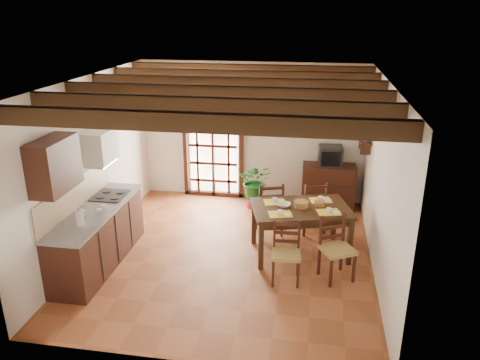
% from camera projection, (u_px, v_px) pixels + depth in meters
% --- Properties ---
extents(ground_plane, '(5.00, 5.00, 0.00)m').
position_uv_depth(ground_plane, '(230.00, 254.00, 7.62)').
color(ground_plane, brown).
extents(room_shell, '(4.52, 5.02, 2.81)m').
position_uv_depth(room_shell, '(229.00, 147.00, 6.99)').
color(room_shell, silver).
rests_on(room_shell, ground_plane).
extents(ceiling_beams, '(4.50, 4.34, 0.20)m').
position_uv_depth(ceiling_beams, '(229.00, 88.00, 6.68)').
color(ceiling_beams, black).
rests_on(ceiling_beams, room_shell).
extents(french_door, '(1.26, 0.11, 2.32)m').
position_uv_depth(french_door, '(213.00, 142.00, 9.59)').
color(french_door, white).
rests_on(french_door, ground_plane).
extents(kitchen_counter, '(0.64, 2.25, 1.38)m').
position_uv_depth(kitchen_counter, '(98.00, 236.00, 7.20)').
color(kitchen_counter, '#321710').
rests_on(kitchen_counter, ground_plane).
extents(upper_cabinet, '(0.35, 0.80, 0.70)m').
position_uv_depth(upper_cabinet, '(54.00, 165.00, 6.09)').
color(upper_cabinet, '#321710').
rests_on(upper_cabinet, room_shell).
extents(range_hood, '(0.38, 0.60, 0.54)m').
position_uv_depth(range_hood, '(99.00, 147.00, 7.28)').
color(range_hood, white).
rests_on(range_hood, room_shell).
extents(counter_items, '(0.50, 1.43, 0.25)m').
position_uv_depth(counter_items, '(97.00, 205.00, 7.11)').
color(counter_items, black).
rests_on(counter_items, kitchen_counter).
extents(dining_table, '(1.71, 1.33, 0.82)m').
position_uv_depth(dining_table, '(301.00, 213.00, 7.40)').
color(dining_table, '#321F10').
rests_on(dining_table, ground_plane).
extents(chair_near_left, '(0.44, 0.42, 0.90)m').
position_uv_depth(chair_near_left, '(286.00, 263.00, 6.80)').
color(chair_near_left, '#A88C47').
rests_on(chair_near_left, ground_plane).
extents(chair_near_right, '(0.59, 0.58, 0.96)m').
position_uv_depth(chair_near_right, '(336.00, 260.00, 6.86)').
color(chair_near_right, '#A88C47').
rests_on(chair_near_right, ground_plane).
extents(chair_far_left, '(0.56, 0.55, 0.98)m').
position_uv_depth(chair_far_left, '(269.00, 217.00, 8.23)').
color(chair_far_left, '#A88C47').
rests_on(chair_far_left, ground_plane).
extents(chair_far_right, '(0.58, 0.57, 0.97)m').
position_uv_depth(chair_far_right, '(311.00, 216.00, 8.30)').
color(chair_far_right, '#A88C47').
rests_on(chair_far_right, ground_plane).
extents(table_setting, '(1.10, 0.73, 0.10)m').
position_uv_depth(table_setting, '(301.00, 201.00, 7.33)').
color(table_setting, yellow).
rests_on(table_setting, dining_table).
extents(table_bowl, '(0.24, 0.24, 0.05)m').
position_uv_depth(table_bowl, '(284.00, 205.00, 7.38)').
color(table_bowl, white).
rests_on(table_bowl, dining_table).
extents(sideboard, '(1.04, 0.49, 0.88)m').
position_uv_depth(sideboard, '(328.00, 186.00, 9.28)').
color(sideboard, '#321710').
rests_on(sideboard, ground_plane).
extents(crt_tv, '(0.47, 0.44, 0.39)m').
position_uv_depth(crt_tv, '(330.00, 156.00, 9.06)').
color(crt_tv, black).
rests_on(crt_tv, sideboard).
extents(fuse_box, '(0.25, 0.03, 0.32)m').
position_uv_depth(fuse_box, '(329.00, 118.00, 9.07)').
color(fuse_box, white).
rests_on(fuse_box, room_shell).
extents(plant_pot, '(0.38, 0.38, 0.23)m').
position_uv_depth(plant_pot, '(255.00, 202.00, 9.39)').
color(plant_pot, maroon).
rests_on(plant_pot, ground_plane).
extents(potted_plant, '(1.80, 1.57, 1.91)m').
position_uv_depth(potted_plant, '(256.00, 180.00, 9.23)').
color(potted_plant, '#144C19').
rests_on(potted_plant, ground_plane).
extents(wall_shelf, '(0.20, 0.42, 0.20)m').
position_uv_depth(wall_shelf, '(365.00, 144.00, 8.24)').
color(wall_shelf, '#321710').
rests_on(wall_shelf, room_shell).
extents(shelf_vase, '(0.15, 0.15, 0.15)m').
position_uv_depth(shelf_vase, '(366.00, 136.00, 8.20)').
color(shelf_vase, '#B2BFB2').
rests_on(shelf_vase, wall_shelf).
extents(shelf_flowers, '(0.14, 0.14, 0.36)m').
position_uv_depth(shelf_flowers, '(367.00, 125.00, 8.12)').
color(shelf_flowers, yellow).
rests_on(shelf_flowers, shelf_vase).
extents(framed_picture, '(0.03, 0.32, 0.32)m').
position_uv_depth(framed_picture, '(373.00, 114.00, 8.04)').
color(framed_picture, brown).
rests_on(framed_picture, room_shell).
extents(pendant_lamp, '(0.36, 0.36, 0.84)m').
position_uv_depth(pendant_lamp, '(305.00, 128.00, 7.02)').
color(pendant_lamp, black).
rests_on(pendant_lamp, room_shell).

